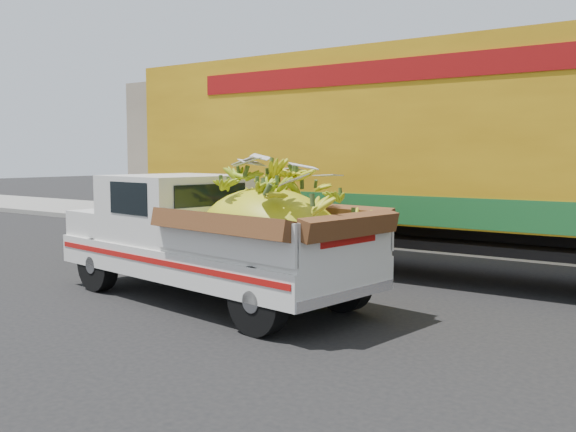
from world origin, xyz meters
The scene contains 6 objects.
ground centered at (0.00, 0.00, 0.00)m, with size 100.00×100.00×0.00m, color black.
curb centered at (0.00, 6.21, 0.07)m, with size 60.00×0.25×0.15m, color gray.
sidewalk centered at (0.00, 8.31, 0.07)m, with size 60.00×4.00×0.14m, color gray.
building_left centered at (-8.00, 14.21, 2.50)m, with size 18.00×6.00×5.00m, color gray.
pickup_truck centered at (-1.56, 0.04, 0.95)m, with size 5.21×2.46×1.76m.
semi_trailer centered at (0.06, 3.76, 2.12)m, with size 12.02×2.72×3.80m.
Camera 1 is at (4.25, -6.50, 2.05)m, focal length 40.00 mm.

